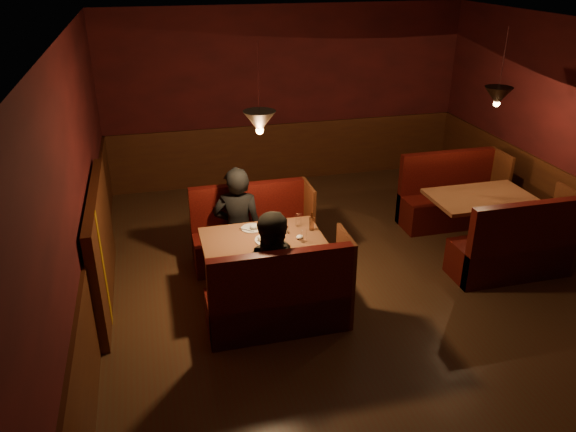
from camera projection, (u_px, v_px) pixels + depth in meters
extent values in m
cube|color=#512F1C|center=(357.00, 280.00, 6.83)|extent=(6.00, 7.00, 0.01)
cube|color=black|center=(372.00, 31.00, 5.59)|extent=(6.00, 7.00, 0.01)
cube|color=black|center=(287.00, 97.00, 9.29)|extent=(6.00, 0.01, 2.90)
cube|color=black|center=(79.00, 194.00, 5.54)|extent=(0.01, 7.00, 2.90)
cube|color=#3E1C0F|center=(287.00, 152.00, 9.67)|extent=(6.00, 0.04, 1.00)
cube|color=#3E1C0F|center=(96.00, 276.00, 5.95)|extent=(0.04, 7.00, 1.00)
cube|color=#3E1C0F|center=(575.00, 217.00, 7.28)|extent=(0.04, 7.00, 1.00)
cube|color=#3E1C0F|center=(101.00, 246.00, 6.25)|extent=(0.10, 2.20, 1.30)
cube|color=#AD7C11|center=(104.00, 270.00, 5.78)|extent=(0.01, 0.12, 1.30)
cylinder|color=#333333|center=(259.00, 82.00, 5.55)|extent=(0.01, 0.01, 0.80)
cone|color=black|center=(260.00, 122.00, 5.72)|extent=(0.34, 0.34, 0.22)
sphere|color=#FFBF72|center=(260.00, 130.00, 5.76)|extent=(0.08, 0.08, 0.08)
cylinder|color=#333333|center=(503.00, 62.00, 6.56)|extent=(0.01, 0.01, 0.80)
cone|color=black|center=(498.00, 96.00, 6.73)|extent=(0.34, 0.34, 0.22)
sphere|color=#FFBF72|center=(497.00, 104.00, 6.77)|extent=(0.08, 0.08, 0.08)
cube|color=brown|center=(262.00, 239.00, 6.29)|extent=(1.35, 0.82, 0.05)
cylinder|color=#3E1C0F|center=(263.00, 267.00, 6.45)|extent=(0.14, 0.14, 0.68)
cylinder|color=#3E1C0F|center=(263.00, 290.00, 6.58)|extent=(0.54, 0.54, 0.04)
cylinder|color=silver|center=(267.00, 240.00, 6.19)|extent=(0.27, 0.27, 0.02)
cube|color=black|center=(265.00, 237.00, 6.20)|extent=(0.09, 0.08, 0.03)
ellipsoid|color=silver|center=(260.00, 238.00, 6.16)|extent=(0.07, 0.07, 0.05)
cube|color=tan|center=(274.00, 239.00, 6.16)|extent=(0.08, 0.07, 0.03)
cylinder|color=silver|center=(268.00, 242.00, 6.13)|extent=(0.10, 0.09, 0.01)
cylinder|color=silver|center=(252.00, 228.00, 6.46)|extent=(0.25, 0.25, 0.01)
ellipsoid|color=beige|center=(254.00, 227.00, 6.43)|extent=(0.10, 0.10, 0.05)
cube|color=silver|center=(246.00, 230.00, 6.40)|extent=(0.16, 0.13, 0.00)
cylinder|color=white|center=(286.00, 230.00, 6.35)|extent=(0.05, 0.05, 0.08)
cylinder|color=white|center=(298.00, 220.00, 6.52)|extent=(0.07, 0.07, 0.14)
cylinder|color=white|center=(304.00, 236.00, 6.16)|extent=(0.07, 0.07, 0.14)
cylinder|color=#47230F|center=(312.00, 224.00, 6.41)|extent=(0.06, 0.06, 0.15)
cylinder|color=#47230F|center=(312.00, 215.00, 6.36)|extent=(0.03, 0.03, 0.07)
ellipsoid|color=white|center=(300.00, 237.00, 6.24)|extent=(0.11, 0.11, 0.04)
cube|color=black|center=(252.00, 248.00, 7.11)|extent=(1.45, 0.53, 0.43)
cube|color=black|center=(248.00, 220.00, 7.17)|extent=(1.45, 0.12, 1.01)
cube|color=#3E1C0F|center=(308.00, 221.00, 7.16)|extent=(0.04, 0.53, 1.01)
cube|color=black|center=(277.00, 310.00, 5.88)|extent=(1.45, 0.53, 0.43)
cube|color=black|center=(281.00, 297.00, 5.58)|extent=(1.45, 0.12, 1.01)
cube|color=#3E1C0F|center=(345.00, 277.00, 5.93)|extent=(0.04, 0.53, 1.01)
cube|color=brown|center=(482.00, 198.00, 7.30)|extent=(1.33, 0.85, 0.05)
cylinder|color=#3E1C0F|center=(477.00, 223.00, 7.46)|extent=(0.14, 0.14, 0.70)
cylinder|color=#3E1C0F|center=(474.00, 245.00, 7.60)|extent=(0.56, 0.56, 0.04)
cube|color=black|center=(449.00, 210.00, 8.14)|extent=(1.43, 0.55, 0.45)
cube|color=black|center=(444.00, 186.00, 8.20)|extent=(1.43, 0.12, 1.05)
cube|color=#3E1C0F|center=(497.00, 186.00, 8.18)|extent=(0.04, 0.55, 1.05)
cube|color=black|center=(508.00, 257.00, 6.88)|extent=(1.43, 0.55, 0.45)
cube|color=black|center=(523.00, 244.00, 6.56)|extent=(1.43, 0.12, 1.05)
cube|color=#3E1C0F|center=(564.00, 229.00, 6.91)|extent=(0.04, 0.55, 1.05)
imported|color=black|center=(237.00, 205.00, 6.80)|extent=(0.68, 0.52, 1.68)
imported|color=black|center=(277.00, 256.00, 5.70)|extent=(0.85, 0.69, 1.63)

